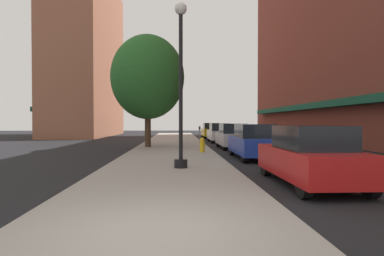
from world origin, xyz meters
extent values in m
plane|color=black|center=(4.00, 18.00, 0.00)|extent=(90.00, 90.00, 0.00)
cube|color=gray|center=(0.00, 19.00, 0.06)|extent=(4.80, 50.00, 0.12)
cube|color=#144C38|center=(11.65, 22.00, 3.10)|extent=(0.90, 34.00, 0.50)
cube|color=#9E6047|center=(-11.00, 37.00, 9.98)|extent=(6.00, 18.00, 19.96)
cube|color=#144C38|center=(-14.35, 37.00, 3.10)|extent=(0.90, 15.30, 0.50)
cylinder|color=black|center=(0.45, 6.80, 0.27)|extent=(0.48, 0.48, 0.30)
cylinder|color=black|center=(0.45, 6.80, 3.02)|extent=(0.14, 0.14, 5.20)
sphere|color=silver|center=(0.45, 6.80, 5.80)|extent=(0.44, 0.44, 0.44)
cylinder|color=gold|center=(1.69, 12.87, 0.43)|extent=(0.26, 0.26, 0.62)
sphere|color=gold|center=(1.69, 12.87, 0.79)|extent=(0.24, 0.24, 0.24)
cylinder|color=gold|center=(1.83, 12.87, 0.52)|extent=(0.12, 0.10, 0.10)
cylinder|color=slate|center=(2.05, 20.17, 0.65)|extent=(0.06, 0.06, 1.05)
cube|color=#33383D|center=(2.05, 20.17, 1.30)|extent=(0.14, 0.09, 0.26)
cylinder|color=#422D1E|center=(-1.63, 16.84, 1.52)|extent=(0.40, 0.40, 2.80)
ellipsoid|color=#235B23|center=(-1.63, 16.84, 4.74)|extent=(4.84, 4.84, 5.57)
cylinder|color=black|center=(3.22, 5.60, 0.32)|extent=(0.22, 0.64, 0.64)
cylinder|color=black|center=(4.78, 5.60, 0.32)|extent=(0.22, 0.64, 0.64)
cylinder|color=black|center=(3.22, 2.40, 0.32)|extent=(0.22, 0.64, 0.64)
cylinder|color=black|center=(4.78, 2.40, 0.32)|extent=(0.22, 0.64, 0.64)
cube|color=red|center=(4.00, 4.00, 0.64)|extent=(1.80, 4.30, 0.76)
cube|color=black|center=(4.00, 3.85, 1.34)|extent=(1.56, 2.20, 0.64)
cylinder|color=black|center=(3.22, 12.20, 0.32)|extent=(0.22, 0.64, 0.64)
cylinder|color=black|center=(4.78, 12.20, 0.32)|extent=(0.22, 0.64, 0.64)
cylinder|color=black|center=(3.22, 9.00, 0.32)|extent=(0.22, 0.64, 0.64)
cylinder|color=black|center=(4.78, 9.00, 0.32)|extent=(0.22, 0.64, 0.64)
cube|color=#1E389E|center=(4.00, 10.60, 0.64)|extent=(1.80, 4.30, 0.76)
cube|color=black|center=(4.00, 10.45, 1.34)|extent=(1.56, 2.20, 0.64)
cylinder|color=black|center=(3.22, 18.25, 0.32)|extent=(0.22, 0.64, 0.64)
cylinder|color=black|center=(4.78, 18.25, 0.32)|extent=(0.22, 0.64, 0.64)
cylinder|color=black|center=(3.22, 15.05, 0.32)|extent=(0.22, 0.64, 0.64)
cylinder|color=black|center=(4.78, 15.05, 0.32)|extent=(0.22, 0.64, 0.64)
cube|color=#B2B2BA|center=(4.00, 16.65, 0.64)|extent=(1.80, 4.30, 0.76)
cube|color=black|center=(4.00, 16.50, 1.34)|extent=(1.56, 2.20, 0.64)
cylinder|color=black|center=(3.22, 24.98, 0.32)|extent=(0.22, 0.64, 0.64)
cylinder|color=black|center=(4.78, 24.98, 0.32)|extent=(0.22, 0.64, 0.64)
cylinder|color=black|center=(3.22, 21.78, 0.32)|extent=(0.22, 0.64, 0.64)
cylinder|color=black|center=(4.78, 21.78, 0.32)|extent=(0.22, 0.64, 0.64)
cube|color=silver|center=(4.00, 23.38, 0.64)|extent=(1.80, 4.30, 0.76)
cube|color=black|center=(4.00, 23.23, 1.34)|extent=(1.56, 2.20, 0.64)
cylinder|color=black|center=(3.22, 32.35, 0.32)|extent=(0.22, 0.64, 0.64)
cylinder|color=black|center=(4.78, 32.35, 0.32)|extent=(0.22, 0.64, 0.64)
cylinder|color=black|center=(3.22, 29.15, 0.32)|extent=(0.22, 0.64, 0.64)
cylinder|color=black|center=(4.78, 29.15, 0.32)|extent=(0.22, 0.64, 0.64)
cube|color=gold|center=(4.00, 30.75, 0.64)|extent=(1.80, 4.30, 0.76)
cube|color=black|center=(4.00, 30.60, 1.34)|extent=(1.56, 2.20, 0.64)
camera|label=1|loc=(0.32, -4.90, 1.76)|focal=30.53mm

